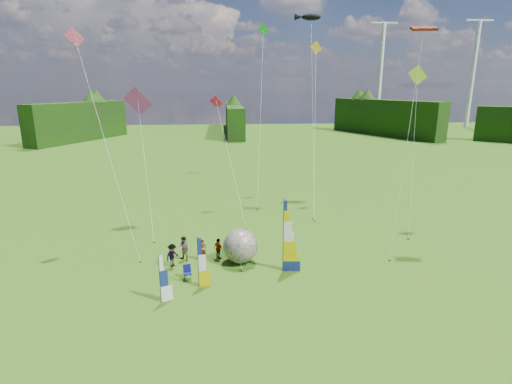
{
  "coord_description": "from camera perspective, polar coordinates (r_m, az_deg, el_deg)",
  "views": [
    {
      "loc": [
        -3.03,
        -20.61,
        12.09
      ],
      "look_at": [
        -1.0,
        4.0,
        5.5
      ],
      "focal_mm": 28.0,
      "sensor_mm": 36.0,
      "label": 1
    }
  ],
  "objects": [
    {
      "name": "kite_whale",
      "position": [
        41.42,
        8.12,
        12.45
      ],
      "size": [
        5.13,
        15.46,
        20.78
      ],
      "primitive_type": null,
      "rotation": [
        0.0,
        0.0,
        -0.04
      ],
      "color": "black",
      "rests_on": "ground"
    },
    {
      "name": "small_kite_pink",
      "position": [
        30.77,
        -20.63,
        7.02
      ],
      "size": [
        9.05,
        9.68,
        16.7
      ],
      "primitive_type": null,
      "rotation": [
        0.0,
        0.0,
        0.3
      ],
      "color": "#FC4A7F",
      "rests_on": "ground"
    },
    {
      "name": "small_kite_yellow",
      "position": [
        35.92,
        21.64,
        6.03
      ],
      "size": [
        5.34,
        8.44,
        14.35
      ],
      "primitive_type": null,
      "rotation": [
        0.0,
        0.0,
        -0.07
      ],
      "color": "#EBFF37",
      "rests_on": "ground"
    },
    {
      "name": "ground",
      "position": [
        24.09,
        3.27,
        -15.21
      ],
      "size": [
        220.0,
        220.0,
        0.0
      ],
      "primitive_type": "plane",
      "color": "#4A711D",
      "rests_on": "ground"
    },
    {
      "name": "kite_parafoil",
      "position": [
        31.1,
        20.93,
        8.28
      ],
      "size": [
        9.5,
        10.63,
        18.01
      ],
      "primitive_type": null,
      "rotation": [
        0.0,
        0.0,
        -0.33
      ],
      "color": "red",
      "rests_on": "ground"
    },
    {
      "name": "turbine_left",
      "position": [
        136.78,
        28.53,
        14.43
      ],
      "size": [
        8.0,
        1.2,
        30.0
      ],
      "primitive_type": null,
      "color": "silver",
      "rests_on": "ground"
    },
    {
      "name": "bol_inflatable",
      "position": [
        28.23,
        -2.27,
        -7.74
      ],
      "size": [
        3.04,
        3.04,
        2.42
      ],
      "primitive_type": "sphere",
      "rotation": [
        0.0,
        0.0,
        -0.3
      ],
      "color": "#002E9A",
      "rests_on": "ground"
    },
    {
      "name": "spectator_b",
      "position": [
        29.09,
        -10.22,
        -7.96
      ],
      "size": [
        0.95,
        0.84,
        1.77
      ],
      "primitive_type": "imported",
      "rotation": [
        0.0,
        0.0,
        -0.62
      ],
      "color": "#66594C",
      "rests_on": "ground"
    },
    {
      "name": "small_kite_green",
      "position": [
        43.58,
        0.64,
        11.79
      ],
      "size": [
        5.0,
        12.83,
        19.38
      ],
      "primitive_type": null,
      "rotation": [
        0.0,
        0.0,
        0.1
      ],
      "color": "#189C22",
      "rests_on": "ground"
    },
    {
      "name": "side_banner_far",
      "position": [
        23.78,
        -13.58,
        -12.04
      ],
      "size": [
        0.86,
        0.41,
        2.94
      ],
      "primitive_type": null,
      "rotation": [
        0.0,
        0.0,
        0.37
      ],
      "color": "white",
      "rests_on": "ground"
    },
    {
      "name": "spectator_a",
      "position": [
        28.93,
        -7.59,
        -8.22
      ],
      "size": [
        0.67,
        0.65,
        1.55
      ],
      "primitive_type": "imported",
      "rotation": [
        0.0,
        0.0,
        0.74
      ],
      "color": "#66594C",
      "rests_on": "ground"
    },
    {
      "name": "spectator_d",
      "position": [
        29.01,
        -5.39,
        -8.08
      ],
      "size": [
        0.87,
        0.94,
        1.56
      ],
      "primitive_type": "imported",
      "rotation": [
        0.0,
        0.0,
        2.28
      ],
      "color": "#66594C",
      "rests_on": "ground"
    },
    {
      "name": "side_banner_left",
      "position": [
        24.96,
        -8.27,
        -10.03
      ],
      "size": [
        0.92,
        0.19,
        3.24
      ],
      "primitive_type": null,
      "rotation": [
        0.0,
        0.0,
        0.1
      ],
      "color": "#D6B600",
      "rests_on": "ground"
    },
    {
      "name": "spectator_c",
      "position": [
        28.3,
        -11.86,
        -8.85
      ],
      "size": [
        0.97,
        1.08,
        1.65
      ],
      "primitive_type": "imported",
      "rotation": [
        0.0,
        0.0,
        0.9
      ],
      "color": "#66594C",
      "rests_on": "ground"
    },
    {
      "name": "turbine_right",
      "position": [
        131.71,
        17.32,
        15.57
      ],
      "size": [
        8.0,
        1.2,
        30.0
      ],
      "primitive_type": null,
      "color": "silver",
      "rests_on": "ground"
    },
    {
      "name": "kite_rainbow_delta",
      "position": [
        34.73,
        -15.62,
        5.04
      ],
      "size": [
        6.11,
        11.18,
        12.89
      ],
      "primitive_type": null,
      "rotation": [
        0.0,
        0.0,
        0.0
      ],
      "color": "red",
      "rests_on": "ground"
    },
    {
      "name": "treeline_ring",
      "position": [
        22.35,
        3.42,
        -6.31
      ],
      "size": [
        210.0,
        210.0,
        8.0
      ],
      "primitive_type": null,
      "color": "black",
      "rests_on": "ground"
    },
    {
      "name": "camp_chair",
      "position": [
        26.52,
        -9.77,
        -11.27
      ],
      "size": [
        0.63,
        0.63,
        0.95
      ],
      "primitive_type": null,
      "rotation": [
        0.0,
        0.0,
        0.18
      ],
      "color": "#0A0F4E",
      "rests_on": "ground"
    },
    {
      "name": "small_kite_red",
      "position": [
        37.34,
        -3.7,
        5.26
      ],
      "size": [
        6.52,
        11.54,
        11.65
      ],
      "primitive_type": null,
      "rotation": [
        0.0,
        0.0,
        -0.17
      ],
      "color": "#E11E42",
      "rests_on": "ground"
    },
    {
      "name": "small_kite_orange",
      "position": [
        40.28,
        8.43,
        9.7
      ],
      "size": [
        7.15,
        11.47,
        17.04
      ],
      "primitive_type": null,
      "rotation": [
        0.0,
        0.0,
        0.33
      ],
      "color": "gold",
      "rests_on": "ground"
    },
    {
      "name": "feather_banner_main",
      "position": [
        26.48,
        3.92,
        -6.37
      ],
      "size": [
        1.34,
        0.21,
        4.96
      ],
      "primitive_type": null,
      "rotation": [
        0.0,
        0.0,
        -0.09
      ],
      "color": "navy",
      "rests_on": "ground"
    }
  ]
}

